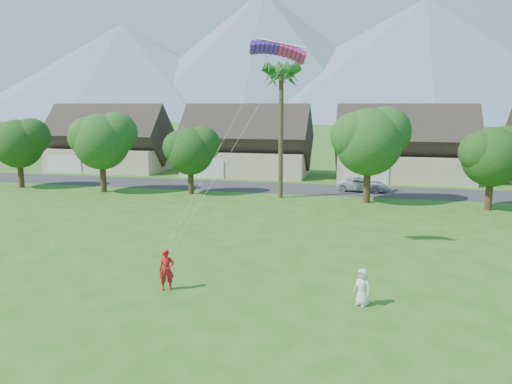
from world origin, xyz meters
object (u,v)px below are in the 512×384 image
(kite_flyer, at_px, (167,270))
(parked_car, at_px, (362,184))
(parafoil_kite, at_px, (278,49))
(watcher, at_px, (362,287))

(kite_flyer, bearing_deg, parked_car, 49.11)
(kite_flyer, xyz_separation_m, parked_car, (8.34, 30.28, -0.29))
(kite_flyer, distance_m, parafoil_kite, 13.55)
(parafoil_kite, bearing_deg, kite_flyer, -131.69)
(parked_car, height_order, parafoil_kite, parafoil_kite)
(kite_flyer, bearing_deg, parafoil_kite, 35.46)
(parafoil_kite, bearing_deg, watcher, -65.83)
(watcher, bearing_deg, kite_flyer, -144.09)
(parked_car, bearing_deg, kite_flyer, 170.76)
(watcher, relative_size, parked_car, 0.33)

